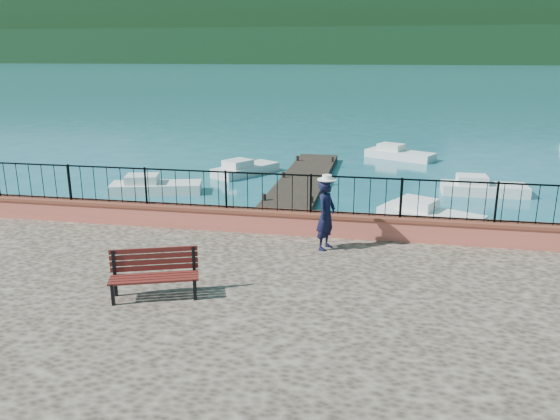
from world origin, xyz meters
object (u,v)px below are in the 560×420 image
at_px(park_bench, 155,283).
at_px(boat_4, 400,152).
at_px(boat_0, 156,183).
at_px(person, 326,215).
at_px(boat_2, 484,185).
at_px(boat_3, 246,166).
at_px(boat_1, 431,212).

xyz_separation_m(park_bench, boat_4, (5.04, 21.69, -1.08)).
bearing_deg(boat_0, person, -61.93).
bearing_deg(park_bench, person, 29.19).
relative_size(person, boat_4, 0.44).
height_order(boat_0, boat_4, same).
distance_m(person, boat_2, 12.41).
xyz_separation_m(person, boat_3, (-5.24, 12.94, -1.63)).
bearing_deg(boat_0, boat_2, -4.78).
xyz_separation_m(person, boat_0, (-8.03, 8.71, -1.63)).
bearing_deg(person, boat_2, -7.77).
height_order(park_bench, boat_3, park_bench).
relative_size(boat_2, boat_4, 0.91).
height_order(boat_3, boat_4, same).
bearing_deg(person, boat_4, 11.72).
bearing_deg(boat_4, boat_3, -116.33).
relative_size(person, boat_3, 0.49).
bearing_deg(boat_3, person, -126.36).
bearing_deg(boat_2, boat_0, -170.48).
xyz_separation_m(boat_2, boat_4, (-3.26, 7.41, 0.00)).
relative_size(park_bench, boat_4, 0.46).
distance_m(boat_1, boat_2, 5.18).
xyz_separation_m(park_bench, boat_1, (5.82, 9.73, -1.08)).
distance_m(park_bench, boat_0, 13.07).
distance_m(boat_1, boat_4, 11.98).
height_order(person, boat_3, person).
bearing_deg(boat_4, boat_0, -109.27).
xyz_separation_m(person, boat_2, (5.43, 11.04, -1.63)).
bearing_deg(park_bench, boat_0, 93.97).
bearing_deg(park_bench, boat_1, 39.77).
xyz_separation_m(boat_0, boat_3, (2.79, 4.23, 0.00)).
height_order(park_bench, boat_0, park_bench).
bearing_deg(park_bench, boat_3, 78.96).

